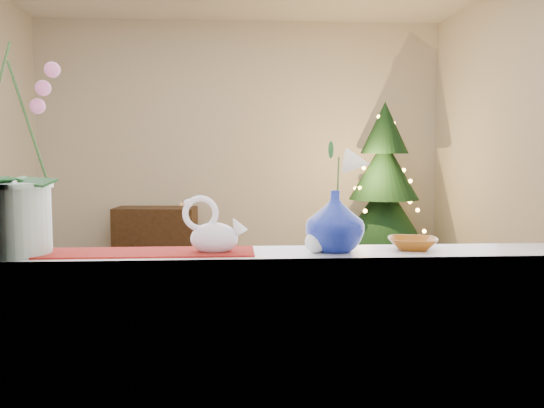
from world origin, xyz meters
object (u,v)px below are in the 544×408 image
Objects in this scene: swan at (214,226)px; paperweight at (316,242)px; xmas_tree at (384,186)px; side_table at (156,237)px; blue_vase at (335,216)px; orchid_pot at (9,135)px; amber_dish at (413,244)px.

paperweight is (0.33, -0.02, -0.05)m from swan.
side_table is (-2.44, 0.30, -0.56)m from xmas_tree.
blue_vase is 3.29× the size of paperweight.
side_table is (-1.17, 4.62, -0.71)m from blue_vase.
swan is at bearing -111.11° from xmas_tree.
side_table is at bearing 103.36° from paperweight.
swan is at bearing -0.90° from orchid_pot.
orchid_pot is 3.29× the size of blue_vase.
blue_vase reaches higher than paperweight.
paperweight is (-0.07, -0.03, -0.08)m from blue_vase.
blue_vase is at bearing 19.02° from swan.
swan is 2.95× the size of paperweight.
orchid_pot is 1.38m from amber_dish.
blue_vase reaches higher than side_table.
paperweight reaches higher than amber_dish.
orchid_pot is 0.90× the size of side_table.
side_table is at bearing 107.43° from amber_dish.
side_table is (-0.77, 4.63, -0.69)m from swan.
amber_dish is 4.42m from xmas_tree.
amber_dish is at bearing -103.05° from xmas_tree.
xmas_tree is (1.27, 4.32, -0.15)m from blue_vase.
paperweight reaches higher than side_table.
amber_dish reaches higher than side_table.
blue_vase is (1.05, 0.00, -0.27)m from orchid_pot.
swan is 0.12× the size of xmas_tree.
orchid_pot is at bearing -179.11° from amber_dish.
amber_dish is 0.08× the size of xmas_tree.
paperweight is at bearing -1.52° from orchid_pot.
orchid_pot is 1.05m from paperweight.
amber_dish is 0.17× the size of side_table.
swan reaches higher than amber_dish.
orchid_pot reaches higher than blue_vase.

